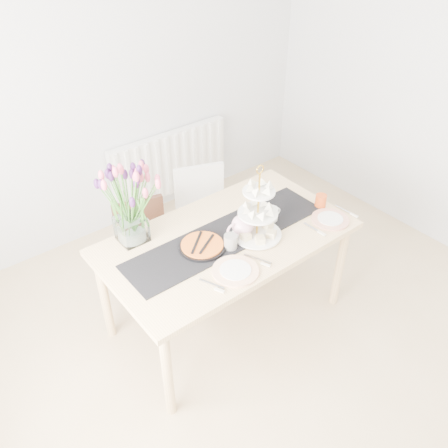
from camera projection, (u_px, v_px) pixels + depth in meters
room_shell at (323, 214)px, 2.26m from camera, size 4.50×4.50×4.50m
radiator at (170, 163)px, 4.39m from camera, size 1.20×0.08×0.60m
dining_table at (227, 245)px, 3.06m from camera, size 1.60×0.90×0.75m
chair_brown at (145, 244)px, 3.47m from camera, size 0.47×0.47×0.75m
chair_white at (203, 210)px, 3.75m from camera, size 0.51×0.51×0.80m
table_runner at (227, 235)px, 3.02m from camera, size 1.40×0.35×0.01m
tulip_vase at (127, 195)px, 2.79m from camera, size 0.61×0.61×0.52m
cake_stand at (258, 219)px, 2.94m from camera, size 0.31×0.31×0.46m
teapot at (243, 225)px, 2.99m from camera, size 0.24×0.20×0.15m
cream_jug at (271, 214)px, 3.13m from camera, size 0.10×0.10×0.09m
tart_tin at (202, 246)px, 2.91m from camera, size 0.29×0.29×0.04m
mug_grey at (231, 242)px, 2.89m from camera, size 0.09×0.09×0.10m
mug_orange at (321, 201)px, 3.26m from camera, size 0.10×0.10×0.09m
plate_left at (235, 271)px, 2.74m from camera, size 0.36×0.36×0.01m
plate_right at (330, 219)px, 3.15m from camera, size 0.27×0.27×0.01m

